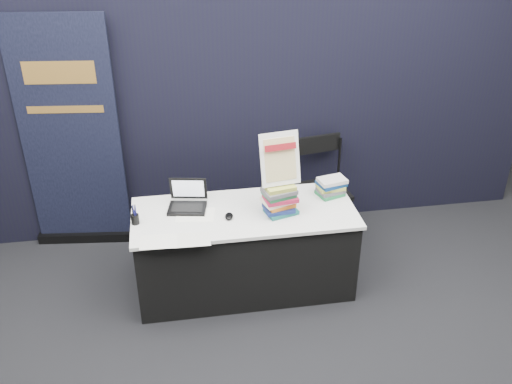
% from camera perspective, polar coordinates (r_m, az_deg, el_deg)
% --- Properties ---
extents(floor, '(8.00, 8.00, 0.00)m').
position_cam_1_polar(floor, '(4.61, -0.07, -13.53)').
color(floor, black).
rests_on(floor, ground).
extents(drape_partition, '(6.00, 0.08, 2.40)m').
position_cam_1_polar(drape_partition, '(5.32, -2.86, 8.04)').
color(drape_partition, black).
rests_on(drape_partition, floor).
extents(display_table, '(1.80, 0.75, 0.75)m').
position_cam_1_polar(display_table, '(4.79, -1.13, -5.79)').
color(display_table, black).
rests_on(display_table, floor).
extents(laptop, '(0.34, 0.29, 0.23)m').
position_cam_1_polar(laptop, '(4.65, -6.95, -0.92)').
color(laptop, black).
rests_on(laptop, display_table).
extents(mouse, '(0.08, 0.11, 0.03)m').
position_cam_1_polar(mouse, '(4.50, -2.72, -2.43)').
color(mouse, black).
rests_on(mouse, display_table).
extents(brochure_left, '(0.28, 0.21, 0.00)m').
position_cam_1_polar(brochure_left, '(4.29, -9.73, -4.92)').
color(brochure_left, white).
rests_on(brochure_left, display_table).
extents(brochure_mid, '(0.27, 0.20, 0.00)m').
position_cam_1_polar(brochure_mid, '(4.27, -6.39, -4.75)').
color(brochure_mid, silver).
rests_on(brochure_mid, display_table).
extents(brochure_right, '(0.33, 0.26, 0.00)m').
position_cam_1_polar(brochure_right, '(4.57, -6.07, -2.27)').
color(brochure_right, white).
rests_on(brochure_right, display_table).
extents(pen_cup, '(0.06, 0.06, 0.08)m').
position_cam_1_polar(pen_cup, '(4.51, -12.00, -2.67)').
color(pen_cup, black).
rests_on(pen_cup, display_table).
extents(book_stack_tall, '(0.27, 0.23, 0.26)m').
position_cam_1_polar(book_stack_tall, '(4.51, 2.40, -0.70)').
color(book_stack_tall, '#175954').
rests_on(book_stack_tall, display_table).
extents(book_stack_short, '(0.25, 0.21, 0.15)m').
position_cam_1_polar(book_stack_short, '(4.82, 7.56, 0.52)').
color(book_stack_short, '#1D703E').
rests_on(book_stack_short, display_table).
extents(info_sign, '(0.33, 0.17, 0.43)m').
position_cam_1_polar(info_sign, '(4.38, 2.41, 3.26)').
color(info_sign, black).
rests_on(info_sign, book_stack_tall).
extents(pullup_banner, '(0.92, 0.20, 2.17)m').
position_cam_1_polar(pullup_banner, '(5.36, -17.84, 4.00)').
color(pullup_banner, black).
rests_on(pullup_banner, floor).
extents(stacking_chair, '(0.51, 0.52, 0.98)m').
position_cam_1_polar(stacking_chair, '(5.43, 6.58, 0.68)').
color(stacking_chair, black).
rests_on(stacking_chair, floor).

